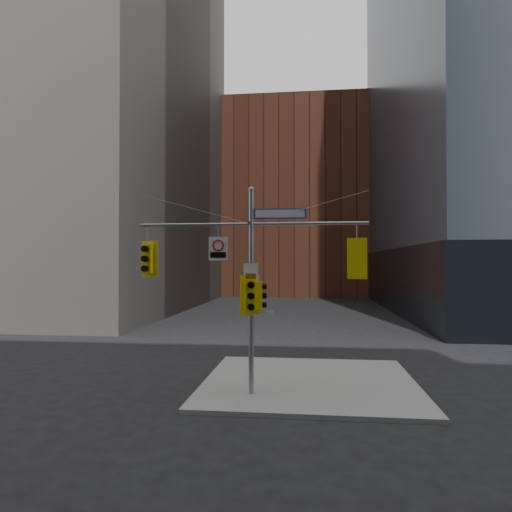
% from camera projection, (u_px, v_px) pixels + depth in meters
% --- Properties ---
extents(ground, '(160.00, 160.00, 0.00)m').
position_uv_depth(ground, '(243.00, 417.00, 13.74)').
color(ground, black).
rests_on(ground, ground).
extents(sidewalk_corner, '(8.00, 8.00, 0.15)m').
position_uv_depth(sidewalk_corner, '(309.00, 382.00, 17.48)').
color(sidewalk_corner, gray).
rests_on(sidewalk_corner, ground).
extents(brick_midrise, '(26.00, 20.00, 28.00)m').
position_uv_depth(brick_midrise, '(296.00, 204.00, 71.56)').
color(brick_midrise, brown).
rests_on(brick_midrise, ground).
extents(signal_assembly, '(8.00, 0.80, 7.30)m').
position_uv_depth(signal_assembly, '(251.00, 270.00, 15.79)').
color(signal_assembly, gray).
rests_on(signal_assembly, ground).
extents(traffic_light_west_arm, '(0.62, 0.54, 1.30)m').
position_uv_depth(traffic_light_west_arm, '(148.00, 259.00, 16.24)').
color(traffic_light_west_arm, yellow).
rests_on(traffic_light_west_arm, ground).
extents(traffic_light_east_arm, '(0.66, 0.53, 1.37)m').
position_uv_depth(traffic_light_east_arm, '(357.00, 258.00, 15.38)').
color(traffic_light_east_arm, yellow).
rests_on(traffic_light_east_arm, ground).
extents(traffic_light_pole_side, '(0.38, 0.32, 0.96)m').
position_uv_depth(traffic_light_pole_side, '(260.00, 296.00, 15.74)').
color(traffic_light_pole_side, yellow).
rests_on(traffic_light_pole_side, ground).
extents(traffic_light_pole_front, '(0.64, 0.60, 1.37)m').
position_uv_depth(traffic_light_pole_front, '(250.00, 296.00, 15.51)').
color(traffic_light_pole_front, yellow).
rests_on(traffic_light_pole_front, ground).
extents(street_sign_blade, '(1.81, 0.15, 0.35)m').
position_uv_depth(street_sign_blade, '(280.00, 214.00, 15.70)').
color(street_sign_blade, '#10419B').
rests_on(street_sign_blade, ground).
extents(regulatory_sign_arm, '(0.66, 0.08, 0.83)m').
position_uv_depth(regulatory_sign_arm, '(218.00, 248.00, 15.91)').
color(regulatory_sign_arm, silver).
rests_on(regulatory_sign_arm, ground).
extents(regulatory_sign_pole, '(0.50, 0.07, 0.65)m').
position_uv_depth(regulatory_sign_pole, '(251.00, 273.00, 15.67)').
color(regulatory_sign_pole, silver).
rests_on(regulatory_sign_pole, ground).
extents(street_blade_ew, '(0.68, 0.05, 0.14)m').
position_uv_depth(street_blade_ew, '(264.00, 312.00, 15.72)').
color(street_blade_ew, silver).
rests_on(street_blade_ew, ground).
extents(street_blade_ns, '(0.13, 0.84, 0.17)m').
position_uv_depth(street_blade_ns, '(253.00, 310.00, 16.22)').
color(street_blade_ns, '#145926').
rests_on(street_blade_ns, ground).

